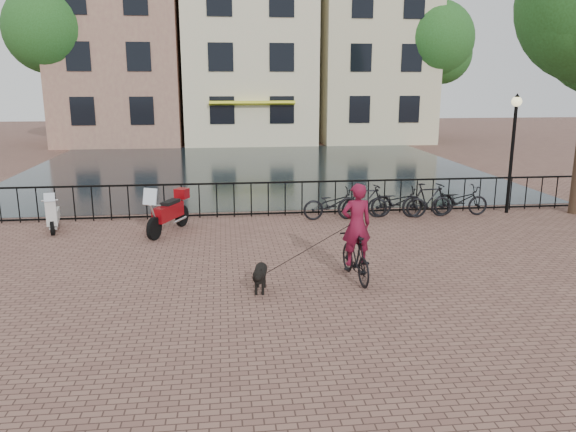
{
  "coord_description": "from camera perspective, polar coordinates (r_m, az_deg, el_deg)",
  "views": [
    {
      "loc": [
        -1.29,
        -8.05,
        3.89
      ],
      "look_at": [
        0.0,
        3.0,
        1.2
      ],
      "focal_mm": 35.0,
      "sensor_mm": 36.0,
      "label": 1
    }
  ],
  "objects": [
    {
      "name": "cyclist",
      "position": [
        11.16,
        6.93,
        -2.21
      ],
      "size": [
        0.76,
        1.71,
        2.29
      ],
      "rotation": [
        0.0,
        0.0,
        3.24
      ],
      "color": "black",
      "rests_on": "ground"
    },
    {
      "name": "parked_bike_3",
      "position": [
        16.9,
        14.08,
        1.61
      ],
      "size": [
        1.71,
        0.67,
        1.0
      ],
      "primitive_type": "imported",
      "rotation": [
        0.0,
        0.0,
        1.69
      ],
      "color": "black",
      "rests_on": "ground"
    },
    {
      "name": "tree_far_right",
      "position": [
        37.56,
        14.73,
        16.93
      ],
      "size": [
        4.76,
        4.76,
        8.76
      ],
      "color": "black",
      "rests_on": "ground"
    },
    {
      "name": "ground",
      "position": [
        9.03,
        2.25,
        -11.93
      ],
      "size": [
        100.0,
        100.0,
        0.0
      ],
      "primitive_type": "plane",
      "color": "brown",
      "rests_on": "ground"
    },
    {
      "name": "lamp_post",
      "position": [
        17.87,
        21.95,
        7.77
      ],
      "size": [
        0.3,
        0.3,
        3.45
      ],
      "color": "black",
      "rests_on": "ground"
    },
    {
      "name": "canal_house_mid",
      "position": [
        38.14,
        -4.13,
        16.59
      ],
      "size": [
        8.0,
        9.5,
        11.8
      ],
      "color": "beige",
      "rests_on": "ground"
    },
    {
      "name": "canal_house_left",
      "position": [
        38.64,
        -16.62,
        16.79
      ],
      "size": [
        7.5,
        9.0,
        12.8
      ],
      "color": "#8C5C51",
      "rests_on": "ground"
    },
    {
      "name": "scooter",
      "position": [
        16.07,
        -22.78,
        0.61
      ],
      "size": [
        0.58,
        1.28,
        1.14
      ],
      "rotation": [
        0.0,
        0.0,
        0.19
      ],
      "color": "beige",
      "rests_on": "ground"
    },
    {
      "name": "tree_far_left",
      "position": [
        36.48,
        -23.14,
        17.02
      ],
      "size": [
        5.04,
        5.04,
        9.27
      ],
      "color": "black",
      "rests_on": "ground"
    },
    {
      "name": "parked_bike_1",
      "position": [
        16.33,
        7.82,
        1.48
      ],
      "size": [
        1.71,
        0.67,
        1.0
      ],
      "primitive_type": "imported",
      "rotation": [
        0.0,
        0.0,
        1.69
      ],
      "color": "black",
      "rests_on": "ground"
    },
    {
      "name": "dog",
      "position": [
        10.66,
        -2.84,
        -6.18
      ],
      "size": [
        0.4,
        0.88,
        0.57
      ],
      "rotation": [
        0.0,
        0.0,
        -0.15
      ],
      "color": "black",
      "rests_on": "ground"
    },
    {
      "name": "parked_bike_4",
      "position": [
        17.26,
        17.03,
        1.5
      ],
      "size": [
        1.72,
        0.62,
        0.9
      ],
      "primitive_type": "imported",
      "rotation": [
        0.0,
        0.0,
        1.58
      ],
      "color": "black",
      "rests_on": "ground"
    },
    {
      "name": "canal_house_right",
      "position": [
        39.39,
        8.13,
        17.49
      ],
      "size": [
        7.0,
        9.0,
        13.3
      ],
      "color": "beige",
      "rests_on": "ground"
    },
    {
      "name": "parked_bike_2",
      "position": [
        16.6,
        11.0,
        1.38
      ],
      "size": [
        1.78,
        0.82,
        0.9
      ],
      "primitive_type": "imported",
      "rotation": [
        0.0,
        0.0,
        1.44
      ],
      "color": "black",
      "rests_on": "ground"
    },
    {
      "name": "parked_bike_0",
      "position": [
        16.13,
        4.55,
        1.24
      ],
      "size": [
        1.75,
        0.71,
        0.9
      ],
      "primitive_type": "imported",
      "rotation": [
        0.0,
        0.0,
        1.64
      ],
      "color": "black",
      "rests_on": "ground"
    },
    {
      "name": "canal_water",
      "position": [
        25.68,
        -3.71,
        4.86
      ],
      "size": [
        20.0,
        20.0,
        0.0
      ],
      "primitive_type": "plane",
      "color": "black",
      "rests_on": "ground"
    },
    {
      "name": "railing",
      "position": [
        16.45,
        -2.02,
        1.71
      ],
      "size": [
        20.0,
        0.05,
        1.02
      ],
      "color": "black",
      "rests_on": "ground"
    },
    {
      "name": "motorcycle",
      "position": [
        14.92,
        -12.1,
        0.86
      ],
      "size": [
        1.19,
        1.92,
        1.36
      ],
      "rotation": [
        0.0,
        0.0,
        -0.42
      ],
      "color": "maroon",
      "rests_on": "ground"
    }
  ]
}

